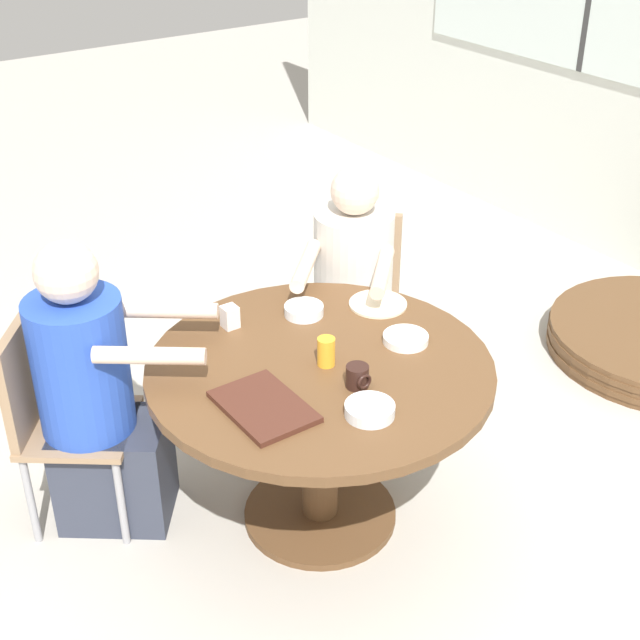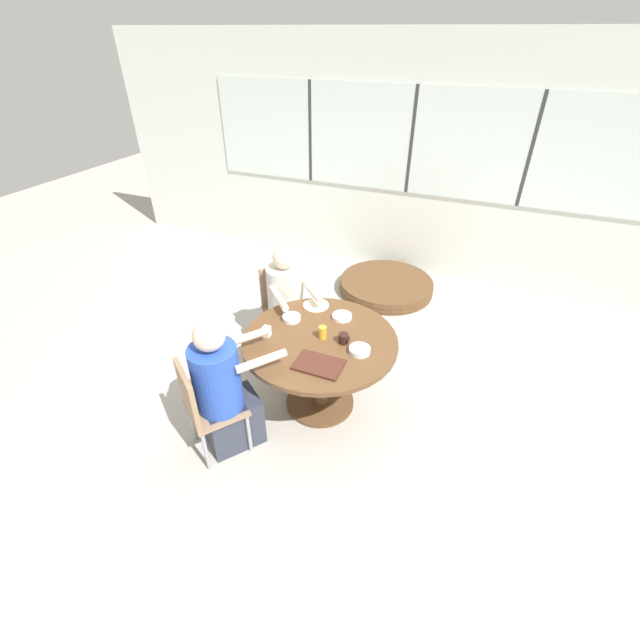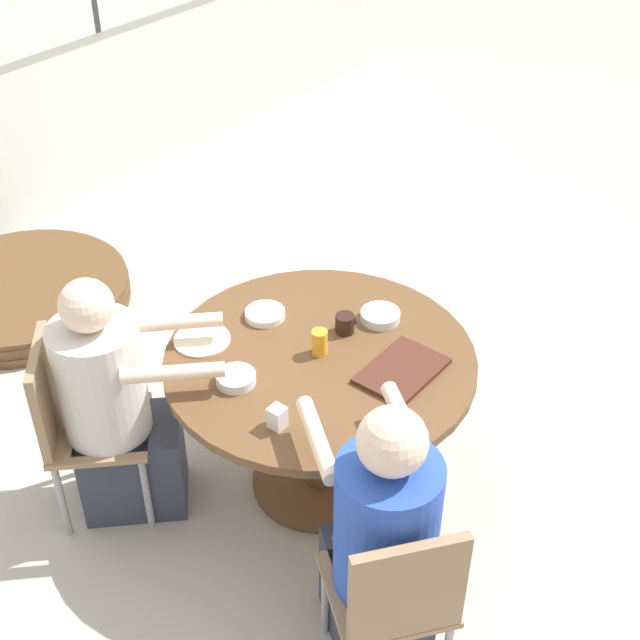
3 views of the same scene
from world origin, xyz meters
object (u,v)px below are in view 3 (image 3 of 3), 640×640
at_px(person_woman_green_shirt, 381,550).
at_px(bowl_fruit, 380,316).
at_px(coffee_mug, 345,323).
at_px(folded_table_stack, 24,294).
at_px(person_man_blue_shirt, 116,412).
at_px(chair_for_woman_green_shirt, 397,595).
at_px(chair_for_man_blue_shirt, 74,416).
at_px(bowl_cereal, 265,314).
at_px(juice_glass, 320,342).
at_px(milk_carton_small, 277,417).
at_px(bowl_white_shallow, 236,378).

relative_size(person_woman_green_shirt, bowl_fruit, 7.12).
relative_size(coffee_mug, folded_table_stack, 0.07).
bearing_deg(person_man_blue_shirt, chair_for_woman_green_shirt, 44.38).
bearing_deg(chair_for_man_blue_shirt, person_woman_green_shirt, 53.53).
height_order(bowl_cereal, folded_table_stack, bowl_cereal).
distance_m(chair_for_woman_green_shirt, juice_glass, 1.05).
distance_m(chair_for_woman_green_shirt, bowl_cereal, 1.34).
height_order(milk_carton_small, folded_table_stack, milk_carton_small).
relative_size(milk_carton_small, folded_table_stack, 0.07).
distance_m(bowl_cereal, bowl_fruit, 0.48).
bearing_deg(bowl_cereal, bowl_fruit, -53.83).
bearing_deg(bowl_white_shallow, folded_table_stack, 80.27).
bearing_deg(milk_carton_small, person_man_blue_shirt, 103.92).
relative_size(chair_for_woman_green_shirt, milk_carton_small, 9.66).
xyz_separation_m(juice_glass, bowl_fruit, (0.33, -0.06, -0.03)).
xyz_separation_m(bowl_cereal, bowl_fruit, (0.29, -0.39, 0.01)).
height_order(person_man_blue_shirt, bowl_cereal, person_man_blue_shirt).
bearing_deg(folded_table_stack, person_man_blue_shirt, -111.17).
bearing_deg(chair_for_man_blue_shirt, coffee_mug, 97.71).
bearing_deg(juice_glass, chair_for_man_blue_shirt, 136.39).
distance_m(bowl_white_shallow, folded_table_stack, 2.13).
height_order(chair_for_woman_green_shirt, milk_carton_small, chair_for_woman_green_shirt).
bearing_deg(person_woman_green_shirt, bowl_fruit, 73.09).
height_order(coffee_mug, juice_glass, juice_glass).
bearing_deg(chair_for_woman_green_shirt, person_woman_green_shirt, 90.00).
bearing_deg(juice_glass, folded_table_stack, 90.01).
bearing_deg(milk_carton_small, person_woman_green_shirt, -99.52).
relative_size(person_man_blue_shirt, milk_carton_small, 13.02).
distance_m(person_woman_green_shirt, person_man_blue_shirt, 1.25).
height_order(juice_glass, folded_table_stack, juice_glass).
bearing_deg(chair_for_man_blue_shirt, bowl_white_shallow, 79.52).
bearing_deg(person_woman_green_shirt, milk_carton_small, 117.42).
relative_size(milk_carton_small, bowl_fruit, 0.53).
height_order(chair_for_woman_green_shirt, person_man_blue_shirt, person_man_blue_shirt).
height_order(juice_glass, bowl_cereal, juice_glass).
distance_m(chair_for_man_blue_shirt, bowl_fruit, 1.31).
bearing_deg(person_woman_green_shirt, bowl_cereal, 97.88).
relative_size(chair_for_woman_green_shirt, bowl_cereal, 5.00).
xyz_separation_m(person_woman_green_shirt, folded_table_stack, (0.52, 2.81, -0.45)).
bearing_deg(folded_table_stack, chair_for_man_blue_shirt, -116.69).
bearing_deg(milk_carton_small, folded_table_stack, 79.38).
xyz_separation_m(chair_for_man_blue_shirt, person_woman_green_shirt, (0.21, -1.37, 0.03)).
bearing_deg(milk_carton_small, chair_for_man_blue_shirt, 109.59).
xyz_separation_m(chair_for_woman_green_shirt, person_woman_green_shirt, (0.10, 0.13, 0.03)).
height_order(person_man_blue_shirt, bowl_white_shallow, person_man_blue_shirt).
bearing_deg(milk_carton_small, bowl_fruit, 6.41).
relative_size(bowl_white_shallow, folded_table_stack, 0.13).
bearing_deg(chair_for_man_blue_shirt, milk_carton_small, 64.49).
height_order(milk_carton_small, bowl_cereal, milk_carton_small).
xyz_separation_m(person_man_blue_shirt, milk_carton_small, (0.18, -0.72, 0.26)).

